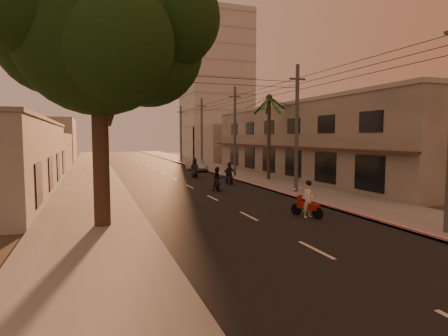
{
  "coord_description": "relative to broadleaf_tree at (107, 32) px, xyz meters",
  "views": [
    {
      "loc": [
        -7.36,
        -15.08,
        3.98
      ],
      "look_at": [
        0.69,
        7.68,
        1.99
      ],
      "focal_mm": 30.0,
      "sensor_mm": 36.0,
      "label": 1
    }
  ],
  "objects": [
    {
      "name": "ground",
      "position": [
        6.61,
        -2.14,
        -8.48
      ],
      "size": [
        160.0,
        160.0,
        0.0
      ],
      "primitive_type": "plane",
      "color": "#383023",
      "rests_on": "ground"
    },
    {
      "name": "road",
      "position": [
        6.61,
        17.86,
        -8.47
      ],
      "size": [
        10.0,
        140.0,
        0.02
      ],
      "primitive_type": "cube",
      "color": "black",
      "rests_on": "ground"
    },
    {
      "name": "sidewalk_right",
      "position": [
        14.11,
        17.86,
        -8.42
      ],
      "size": [
        5.0,
        140.0,
        0.12
      ],
      "primitive_type": "cube",
      "color": "slate",
      "rests_on": "ground"
    },
    {
      "name": "sidewalk_left",
      "position": [
        -0.89,
        17.86,
        -8.42
      ],
      "size": [
        5.0,
        140.0,
        0.12
      ],
      "primitive_type": "cube",
      "color": "slate",
      "rests_on": "ground"
    },
    {
      "name": "curb_stripe",
      "position": [
        11.71,
        12.86,
        -8.38
      ],
      "size": [
        0.2,
        60.0,
        0.2
      ],
      "primitive_type": "cube",
      "color": "#B51A13",
      "rests_on": "ground"
    },
    {
      "name": "shophouse_row",
      "position": [
        20.57,
        15.86,
        -4.83
      ],
      "size": [
        8.8,
        34.2,
        7.3
      ],
      "color": "gray",
      "rests_on": "ground"
    },
    {
      "name": "distant_tower",
      "position": [
        22.61,
        53.86,
        5.52
      ],
      "size": [
        12.1,
        12.1,
        28.0
      ],
      "color": "#B7B5B2",
      "rests_on": "ground"
    },
    {
      "name": "broadleaf_tree",
      "position": [
        0.0,
        0.0,
        0.0
      ],
      "size": [
        9.6,
        8.7,
        12.1
      ],
      "color": "black",
      "rests_on": "ground"
    },
    {
      "name": "palm_tree",
      "position": [
        14.61,
        13.86,
        -1.33
      ],
      "size": [
        5.0,
        5.0,
        8.2
      ],
      "color": "black",
      "rests_on": "ground"
    },
    {
      "name": "utility_poles",
      "position": [
        12.81,
        17.86,
        -1.94
      ],
      "size": [
        1.2,
        48.26,
        9.0
      ],
      "color": "#38383A",
      "rests_on": "ground"
    },
    {
      "name": "filler_right",
      "position": [
        20.61,
        42.86,
        -5.48
      ],
      "size": [
        8.0,
        14.0,
        6.0
      ],
      "primitive_type": "cube",
      "color": "gray",
      "rests_on": "ground"
    },
    {
      "name": "filler_left_near",
      "position": [
        -7.39,
        31.86,
        -6.28
      ],
      "size": [
        8.0,
        14.0,
        4.4
      ],
      "primitive_type": "cube",
      "color": "gray",
      "rests_on": "ground"
    },
    {
      "name": "filler_left_far",
      "position": [
        -7.39,
        49.86,
        -4.98
      ],
      "size": [
        8.0,
        14.0,
        7.0
      ],
      "primitive_type": "cube",
      "color": "gray",
      "rests_on": "ground"
    },
    {
      "name": "scooter_red",
      "position": [
        9.29,
        -1.32,
        -7.64
      ],
      "size": [
        1.03,
        1.81,
        1.87
      ],
      "rotation": [
        0.0,
        0.0,
        0.37
      ],
      "color": "black",
      "rests_on": "ground"
    },
    {
      "name": "scooter_mid_a",
      "position": [
        7.99,
        8.94,
        -7.65
      ],
      "size": [
        1.11,
        1.81,
        1.81
      ],
      "rotation": [
        0.0,
        0.0,
        -0.22
      ],
      "color": "black",
      "rests_on": "ground"
    },
    {
      "name": "scooter_mid_b",
      "position": [
        10.19,
        12.37,
        -7.63
      ],
      "size": [
        1.1,
        1.91,
        1.88
      ],
      "rotation": [
        0.0,
        0.0,
        -0.07
      ],
      "color": "black",
      "rests_on": "ground"
    },
    {
      "name": "scooter_far_a",
      "position": [
        8.73,
        18.27,
        -7.6
      ],
      "size": [
        0.94,
        2.0,
        1.97
      ],
      "rotation": [
        0.0,
        0.0,
        -0.03
      ],
      "color": "black",
      "rests_on": "ground"
    },
    {
      "name": "parked_car",
      "position": [
        10.82,
        25.26,
        -7.78
      ],
      "size": [
        1.88,
        4.38,
        1.4
      ],
      "primitive_type": "imported",
      "rotation": [
        0.0,
        0.0,
        0.05
      ],
      "color": "gray",
      "rests_on": "ground"
    }
  ]
}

